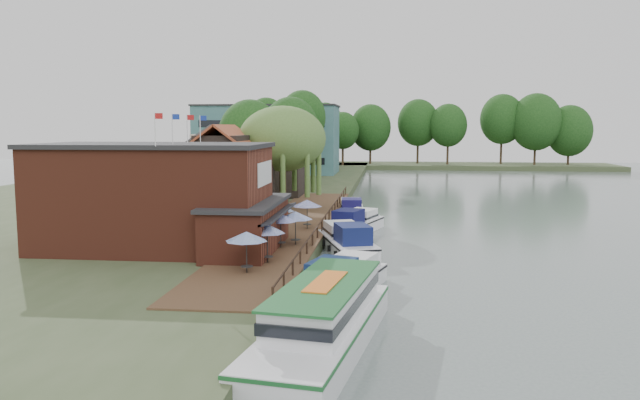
{
  "coord_description": "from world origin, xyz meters",
  "views": [
    {
      "loc": [
        -0.0,
        -41.72,
        9.36
      ],
      "look_at": [
        -6.0,
        12.0,
        3.0
      ],
      "focal_mm": 35.0,
      "sensor_mm": 36.0,
      "label": 1
    }
  ],
  "objects_px": {
    "pub": "(182,197)",
    "cruiser_1": "(347,237)",
    "umbrella_4": "(281,219)",
    "umbrella_3": "(295,228)",
    "umbrella_0": "(247,252)",
    "cruiser_2": "(356,220)",
    "cottage_c": "(274,161)",
    "umbrella_5": "(307,214)",
    "hotel_block": "(268,139)",
    "cruiser_3": "(351,207)",
    "cottage_b": "(222,165)",
    "cruiser_0": "(344,274)",
    "cottage_a": "(225,172)",
    "tour_boat": "(322,317)",
    "willow": "(283,159)",
    "swan": "(300,304)",
    "umbrella_1": "(268,243)",
    "umbrella_2": "(281,231)"
  },
  "relations": [
    {
      "from": "willow",
      "to": "umbrella_0",
      "type": "height_order",
      "value": "willow"
    },
    {
      "from": "cruiser_0",
      "to": "cottage_b",
      "type": "bearing_deg",
      "value": 132.64
    },
    {
      "from": "umbrella_2",
      "to": "umbrella_4",
      "type": "xyz_separation_m",
      "value": [
        -0.85,
        5.14,
        0.0
      ]
    },
    {
      "from": "cottage_a",
      "to": "cruiser_1",
      "type": "xyz_separation_m",
      "value": [
        11.89,
        -9.94,
        -4.05
      ]
    },
    {
      "from": "umbrella_1",
      "to": "umbrella_4",
      "type": "xyz_separation_m",
      "value": [
        -0.87,
        9.87,
        0.0
      ]
    },
    {
      "from": "umbrella_4",
      "to": "swan",
      "type": "height_order",
      "value": "umbrella_4"
    },
    {
      "from": "cruiser_2",
      "to": "cruiser_0",
      "type": "bearing_deg",
      "value": -70.45
    },
    {
      "from": "cottage_a",
      "to": "cottage_b",
      "type": "distance_m",
      "value": 10.44
    },
    {
      "from": "umbrella_0",
      "to": "tour_boat",
      "type": "distance_m",
      "value": 10.33
    },
    {
      "from": "willow",
      "to": "cruiser_2",
      "type": "bearing_deg",
      "value": -37.25
    },
    {
      "from": "umbrella_0",
      "to": "swan",
      "type": "bearing_deg",
      "value": -40.55
    },
    {
      "from": "umbrella_0",
      "to": "cruiser_2",
      "type": "height_order",
      "value": "umbrella_0"
    },
    {
      "from": "umbrella_1",
      "to": "cruiser_0",
      "type": "xyz_separation_m",
      "value": [
        4.86,
        -2.66,
        -1.15
      ]
    },
    {
      "from": "cottage_c",
      "to": "umbrella_1",
      "type": "bearing_deg",
      "value": -80.03
    },
    {
      "from": "tour_boat",
      "to": "willow",
      "type": "bearing_deg",
      "value": 111.22
    },
    {
      "from": "umbrella_3",
      "to": "cruiser_2",
      "type": "height_order",
      "value": "umbrella_3"
    },
    {
      "from": "cottage_b",
      "to": "cottage_c",
      "type": "bearing_deg",
      "value": 66.04
    },
    {
      "from": "cottage_c",
      "to": "umbrella_5",
      "type": "relative_size",
      "value": 3.49
    },
    {
      "from": "umbrella_4",
      "to": "umbrella_3",
      "type": "bearing_deg",
      "value": -66.84
    },
    {
      "from": "cruiser_1",
      "to": "cruiser_3",
      "type": "xyz_separation_m",
      "value": [
        -0.77,
        18.2,
        -0.13
      ]
    },
    {
      "from": "cruiser_2",
      "to": "tour_boat",
      "type": "xyz_separation_m",
      "value": [
        0.19,
        -29.76,
        0.32
      ]
    },
    {
      "from": "cruiser_1",
      "to": "cottage_a",
      "type": "bearing_deg",
      "value": 122.6
    },
    {
      "from": "cottage_b",
      "to": "cruiser_0",
      "type": "height_order",
      "value": "cottage_b"
    },
    {
      "from": "cruiser_2",
      "to": "umbrella_1",
      "type": "bearing_deg",
      "value": -85.36
    },
    {
      "from": "cottage_a",
      "to": "umbrella_4",
      "type": "distance_m",
      "value": 11.66
    },
    {
      "from": "cottage_a",
      "to": "cruiser_2",
      "type": "xyz_separation_m",
      "value": [
        12.07,
        -0.75,
        -4.14
      ]
    },
    {
      "from": "hotel_block",
      "to": "cruiser_3",
      "type": "distance_m",
      "value": 51.42
    },
    {
      "from": "cottage_b",
      "to": "cottage_c",
      "type": "height_order",
      "value": "same"
    },
    {
      "from": "hotel_block",
      "to": "umbrella_0",
      "type": "distance_m",
      "value": 79.06
    },
    {
      "from": "willow",
      "to": "swan",
      "type": "distance_m",
      "value": 30.84
    },
    {
      "from": "pub",
      "to": "cruiser_1",
      "type": "distance_m",
      "value": 12.49
    },
    {
      "from": "willow",
      "to": "cruiser_3",
      "type": "xyz_separation_m",
      "value": [
        6.62,
        3.27,
        -5.13
      ]
    },
    {
      "from": "willow",
      "to": "cottage_c",
      "type": "bearing_deg",
      "value": 104.04
    },
    {
      "from": "cottage_c",
      "to": "umbrella_5",
      "type": "distance_m",
      "value": 26.18
    },
    {
      "from": "pub",
      "to": "cruiser_0",
      "type": "distance_m",
      "value": 13.7
    },
    {
      "from": "umbrella_3",
      "to": "cruiser_3",
      "type": "relative_size",
      "value": 0.27
    },
    {
      "from": "umbrella_5",
      "to": "hotel_block",
      "type": "bearing_deg",
      "value": 103.95
    },
    {
      "from": "umbrella_0",
      "to": "cruiser_1",
      "type": "xyz_separation_m",
      "value": [
        4.89,
        11.72,
        -1.08
      ]
    },
    {
      "from": "cruiser_1",
      "to": "umbrella_2",
      "type": "bearing_deg",
      "value": -152.86
    },
    {
      "from": "pub",
      "to": "cruiser_3",
      "type": "xyz_separation_m",
      "value": [
        10.12,
        23.27,
        -3.57
      ]
    },
    {
      "from": "umbrella_0",
      "to": "swan",
      "type": "xyz_separation_m",
      "value": [
        3.5,
        -2.99,
        -2.07
      ]
    },
    {
      "from": "willow",
      "to": "umbrella_5",
      "type": "xyz_separation_m",
      "value": [
        3.89,
        -10.94,
        -3.93
      ]
    },
    {
      "from": "cottage_a",
      "to": "umbrella_1",
      "type": "height_order",
      "value": "cottage_a"
    },
    {
      "from": "cottage_a",
      "to": "umbrella_1",
      "type": "bearing_deg",
      "value": -67.91
    },
    {
      "from": "cottage_b",
      "to": "umbrella_4",
      "type": "xyz_separation_m",
      "value": [
        9.79,
        -19.0,
        -2.96
      ]
    },
    {
      "from": "umbrella_5",
      "to": "cruiser_3",
      "type": "relative_size",
      "value": 0.27
    },
    {
      "from": "pub",
      "to": "cottage_b",
      "type": "xyz_separation_m",
      "value": [
        -4.0,
        25.0,
        0.6
      ]
    },
    {
      "from": "cruiser_3",
      "to": "cottage_a",
      "type": "bearing_deg",
      "value": -147.8
    },
    {
      "from": "umbrella_2",
      "to": "umbrella_3",
      "type": "height_order",
      "value": "same"
    },
    {
      "from": "willow",
      "to": "umbrella_0",
      "type": "bearing_deg",
      "value": -84.64
    }
  ]
}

